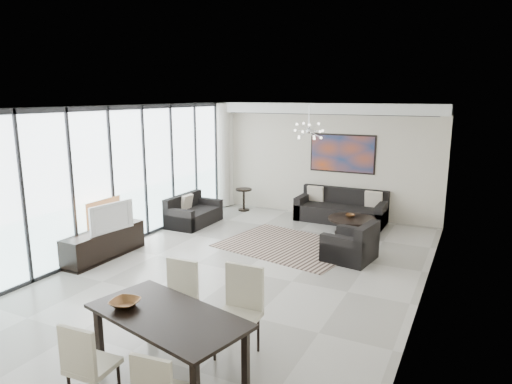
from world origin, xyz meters
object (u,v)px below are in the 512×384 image
Objects in this scene: sofa_main at (341,211)px; television at (109,217)px; tv_console at (104,244)px; coffee_table at (352,225)px; dining_table at (168,321)px.

television is (-3.24, -4.58, 0.57)m from sofa_main.
tv_console is 1.86× the size of television.
coffee_table is 5.35m from tv_console.
tv_console is at bearing -126.51° from sofa_main.
dining_table reaches higher than coffee_table.
dining_table is (3.49, -2.57, 0.40)m from tv_console.
sofa_main is at bearing 53.49° from tv_console.
tv_console is (-3.93, -3.63, 0.07)m from coffee_table.
television reaches higher than coffee_table.
television is at bearing 5.55° from tv_console.
dining_table is at bearing -89.27° from sofa_main.
sofa_main is at bearing 118.44° from coffee_table.
dining_table reaches higher than tv_console.
television is (0.16, 0.02, 0.56)m from tv_console.
sofa_main is at bearing -26.25° from television.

